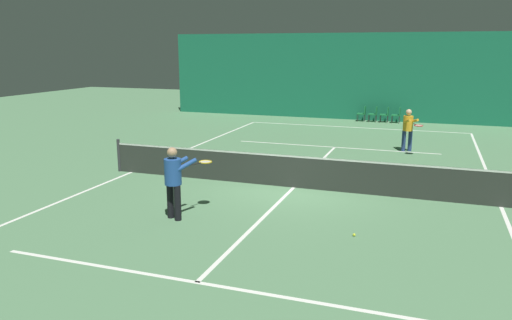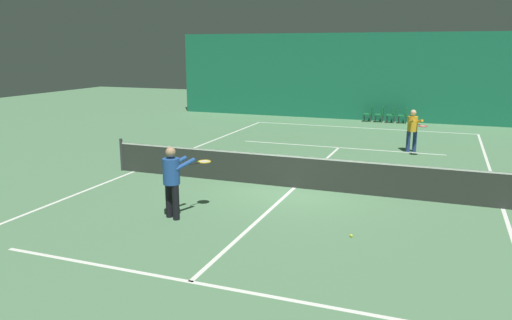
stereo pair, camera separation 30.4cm
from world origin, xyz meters
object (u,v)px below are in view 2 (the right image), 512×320
(player_near, at_px, (173,177))
(player_far, at_px, (413,128))
(courtside_chair_3, at_px, (404,114))
(courtside_chair_2, at_px, (392,114))
(tennis_ball, at_px, (351,236))
(courtside_chair_0, at_px, (369,113))
(tennis_net, at_px, (295,171))
(courtside_chair_1, at_px, (381,113))

(player_near, height_order, player_far, player_near)
(player_near, height_order, courtside_chair_3, player_near)
(courtside_chair_2, distance_m, tennis_ball, 17.57)
(courtside_chair_0, bearing_deg, tennis_net, -0.24)
(player_near, distance_m, courtside_chair_1, 17.99)
(tennis_net, distance_m, courtside_chair_3, 14.37)
(player_near, bearing_deg, courtside_chair_1, 14.88)
(player_near, xyz_separation_m, player_far, (4.77, 10.09, -0.05))
(tennis_ball, bearing_deg, courtside_chair_0, 97.11)
(tennis_net, relative_size, courtside_chair_1, 14.29)
(courtside_chair_0, bearing_deg, player_far, 19.75)
(courtside_chair_0, bearing_deg, courtside_chair_3, 90.00)
(courtside_chair_0, bearing_deg, courtside_chair_2, 90.00)
(player_far, height_order, courtside_chair_1, player_far)
(tennis_net, distance_m, courtside_chair_0, 14.25)
(player_near, distance_m, courtside_chair_0, 17.92)
(courtside_chair_3, height_order, tennis_ball, courtside_chair_3)
(player_near, bearing_deg, player_far, -2.04)
(player_near, relative_size, courtside_chair_1, 2.07)
(courtside_chair_0, distance_m, courtside_chair_2, 1.24)
(courtside_chair_0, relative_size, tennis_ball, 12.73)
(courtside_chair_0, height_order, courtside_chair_1, same)
(player_far, xyz_separation_m, courtside_chair_3, (-0.91, 7.70, -0.48))
(player_near, relative_size, courtside_chair_0, 2.07)
(player_far, bearing_deg, tennis_ball, -28.18)
(courtside_chair_2, bearing_deg, courtside_chair_3, 90.00)
(tennis_net, bearing_deg, player_far, 66.65)
(courtside_chair_1, xyz_separation_m, courtside_chair_2, (0.62, 0.00, 0.00))
(player_far, height_order, courtside_chair_2, player_far)
(player_near, xyz_separation_m, tennis_ball, (4.20, 0.25, -0.98))
(courtside_chair_1, xyz_separation_m, courtside_chair_3, (1.24, 0.00, 0.00))
(courtside_chair_3, xyz_separation_m, tennis_ball, (0.34, -17.54, -0.45))
(courtside_chair_2, xyz_separation_m, tennis_ball, (0.95, -17.54, -0.45))
(player_near, distance_m, player_far, 11.16)
(player_near, distance_m, courtside_chair_3, 18.22)
(courtside_chair_0, bearing_deg, courtside_chair_1, 90.00)
(player_near, height_order, tennis_ball, player_near)
(player_far, height_order, courtside_chair_3, player_far)
(courtside_chair_0, height_order, courtside_chair_2, same)
(courtside_chair_1, bearing_deg, player_far, 15.58)
(player_far, xyz_separation_m, courtside_chair_0, (-2.77, 7.70, -0.48))
(courtside_chair_2, height_order, tennis_ball, courtside_chair_2)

